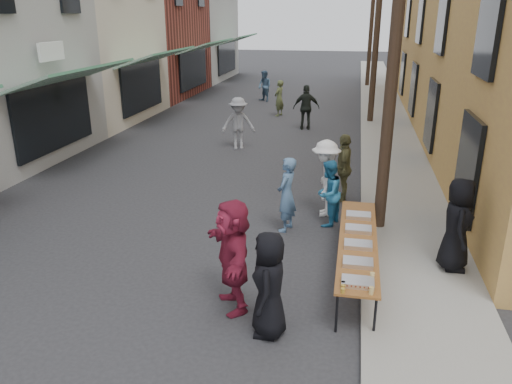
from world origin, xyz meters
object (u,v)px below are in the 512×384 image
at_px(server, 457,224).
at_px(utility_pole_mid, 378,18).
at_px(utility_pole_near, 397,25).
at_px(guest_front_c, 328,193).
at_px(guest_front_a, 269,285).
at_px(serving_table, 358,242).
at_px(catering_tray_sausage, 358,282).
at_px(utility_pole_far, 372,16).

bearing_deg(server, utility_pole_mid, 8.24).
distance_m(utility_pole_near, guest_front_c, 3.90).
distance_m(utility_pole_mid, guest_front_a, 16.90).
xyz_separation_m(guest_front_a, guest_front_c, (0.62, 4.44, -0.07)).
bearing_deg(utility_pole_near, server, -54.29).
relative_size(guest_front_a, server, 0.95).
xyz_separation_m(serving_table, guest_front_c, (-0.70, 2.34, 0.07)).
xyz_separation_m(serving_table, guest_front_a, (-1.32, -2.10, 0.14)).
height_order(utility_pole_near, catering_tray_sausage, utility_pole_near).
height_order(utility_pole_far, server, utility_pole_far).
bearing_deg(serving_table, utility_pole_near, 77.75).
bearing_deg(utility_pole_mid, server, -84.62).
bearing_deg(utility_pole_far, catering_tray_sausage, -91.02).
bearing_deg(server, guest_front_a, 132.68).
distance_m(utility_pole_mid, serving_table, 14.80).
height_order(utility_pole_near, serving_table, utility_pole_near).
bearing_deg(utility_pole_near, catering_tray_sausage, -97.21).
height_order(serving_table, guest_front_c, guest_front_c).
xyz_separation_m(utility_pole_far, serving_table, (-0.50, -26.30, -3.79)).
distance_m(serving_table, guest_front_a, 2.49).
bearing_deg(utility_pole_far, guest_front_c, -92.86).
distance_m(utility_pole_far, server, 26.08).
distance_m(guest_front_c, server, 3.11).
height_order(utility_pole_near, guest_front_a, utility_pole_near).
bearing_deg(guest_front_c, utility_pole_near, 107.33).
bearing_deg(utility_pole_far, server, -87.12).
xyz_separation_m(utility_pole_mid, guest_front_a, (-1.82, -16.41, -3.65)).
bearing_deg(utility_pole_near, serving_table, -102.25).
distance_m(utility_pole_near, guest_front_a, 6.00).
bearing_deg(serving_table, guest_front_c, 106.61).
relative_size(catering_tray_sausage, server, 0.28).
bearing_deg(utility_pole_near, guest_front_c, 178.27).
xyz_separation_m(serving_table, catering_tray_sausage, (-0.00, -1.65, 0.08)).
bearing_deg(guest_front_c, utility_pole_far, -163.81).
bearing_deg(guest_front_c, serving_table, 35.67).
bearing_deg(utility_pole_far, serving_table, -91.09).
bearing_deg(guest_front_a, server, 128.48).
bearing_deg(serving_table, server, 15.36).
height_order(catering_tray_sausage, guest_front_a, guest_front_a).
distance_m(utility_pole_near, catering_tray_sausage, 5.44).
distance_m(utility_pole_far, guest_front_a, 28.70).
bearing_deg(utility_pole_far, guest_front_a, -93.66).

